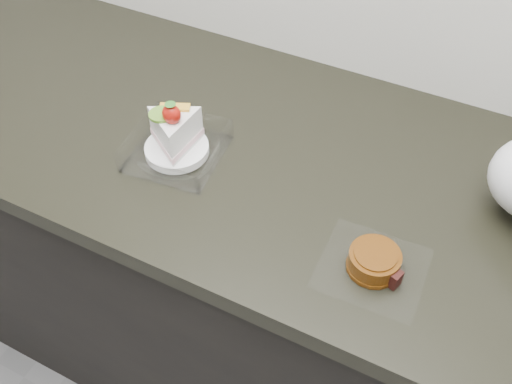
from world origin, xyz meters
name	(u,v)px	position (x,y,z in m)	size (l,w,h in m)	color
counter	(279,289)	(0.00, 1.69, 0.45)	(2.04, 0.64, 0.90)	black
cake_tray	(176,141)	(-0.19, 1.60, 0.93)	(0.18, 0.18, 0.13)	white
mooncake_wrap	(374,263)	(0.23, 1.52, 0.92)	(0.17, 0.16, 0.04)	white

